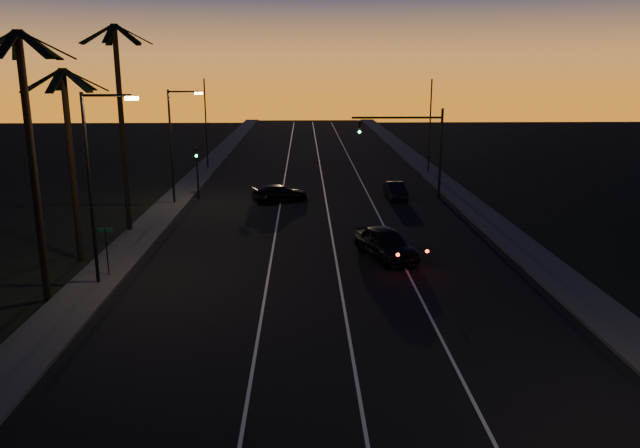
{
  "coord_description": "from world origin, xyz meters",
  "views": [
    {
      "loc": [
        -1.2,
        -8.29,
        10.05
      ],
      "look_at": [
        -0.44,
        20.86,
        2.71
      ],
      "focal_mm": 35.0,
      "sensor_mm": 36.0,
      "label": 1
    }
  ],
  "objects_px": {
    "signal_mast": "(411,137)",
    "lead_car": "(386,243)",
    "cross_car": "(280,193)",
    "right_car": "(396,190)"
  },
  "relations": [
    {
      "from": "signal_mast",
      "to": "lead_car",
      "type": "height_order",
      "value": "signal_mast"
    },
    {
      "from": "signal_mast",
      "to": "right_car",
      "type": "distance_m",
      "value": 4.29
    },
    {
      "from": "lead_car",
      "to": "signal_mast",
      "type": "bearing_deg",
      "value": 76.21
    },
    {
      "from": "signal_mast",
      "to": "lead_car",
      "type": "relative_size",
      "value": 1.24
    },
    {
      "from": "signal_mast",
      "to": "cross_car",
      "type": "bearing_deg",
      "value": -173.05
    },
    {
      "from": "signal_mast",
      "to": "lead_car",
      "type": "distance_m",
      "value": 16.99
    },
    {
      "from": "lead_car",
      "to": "cross_car",
      "type": "distance_m",
      "value": 16.07
    },
    {
      "from": "right_car",
      "to": "cross_car",
      "type": "relative_size",
      "value": 0.82
    },
    {
      "from": "cross_car",
      "to": "right_car",
      "type": "bearing_deg",
      "value": 6.13
    },
    {
      "from": "signal_mast",
      "to": "cross_car",
      "type": "xyz_separation_m",
      "value": [
        -10.17,
        -1.24,
        -4.13
      ]
    }
  ]
}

